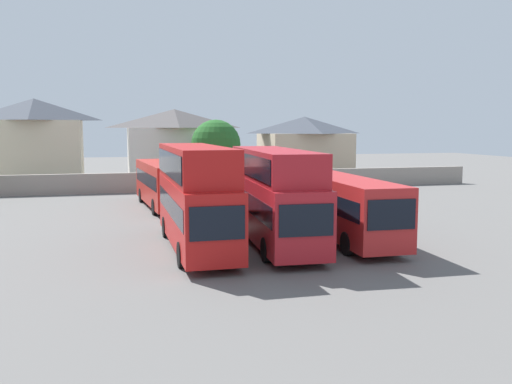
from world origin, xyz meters
The scene contains 12 objects.
ground centered at (0.00, 18.00, 0.00)m, with size 140.00×140.00×0.00m, color #605E5B.
depot_boundary_wall centered at (0.00, 24.80, 0.90)m, with size 56.00×0.50×1.80m, color gray.
bus_1 centered at (-3.77, 0.04, 2.80)m, with size 2.60×11.03×4.97m.
bus_2 centered at (0.17, -0.02, 2.69)m, with size 3.21×11.20×4.77m.
bus_3 centered at (3.97, 0.07, 1.88)m, with size 2.78×10.55×3.27m.
bus_4 centered at (-4.03, 14.59, 1.89)m, with size 3.38×11.22×3.29m.
bus_5 centered at (-0.79, 14.76, 1.88)m, with size 3.10×11.46×3.28m.
bus_6 centered at (3.92, 14.45, 1.99)m, with size 3.19×10.31×3.49m.
house_terrace_left centered at (-15.07, 33.89, 4.46)m, with size 9.44×6.58×8.75m.
house_terrace_centre centered at (-1.02, 33.93, 3.98)m, with size 10.31×6.58×7.80m.
house_terrace_right centered at (13.52, 33.32, 3.60)m, with size 9.62×8.06×7.07m.
tree_left_of_lot centered at (2.24, 27.30, 4.21)m, with size 4.83×4.83×6.63m.
Camera 1 is at (-7.60, -26.32, 5.84)m, focal length 39.04 mm.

